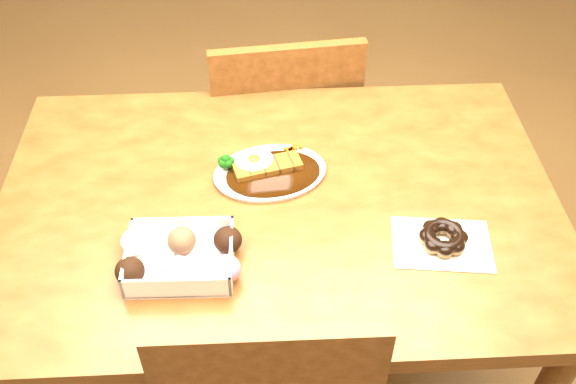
{
  "coord_description": "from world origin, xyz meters",
  "views": [
    {
      "loc": [
        -0.03,
        -0.96,
        1.72
      ],
      "look_at": [
        0.02,
        -0.04,
        0.81
      ],
      "focal_mm": 40.0,
      "sensor_mm": 36.0,
      "label": 1
    }
  ],
  "objects_px": {
    "donut_box": "(180,256)",
    "katsu_curry_plate": "(268,170)",
    "table": "(279,230)",
    "chair_far": "(282,137)",
    "pon_de_ring": "(443,238)"
  },
  "relations": [
    {
      "from": "table",
      "to": "pon_de_ring",
      "type": "relative_size",
      "value": 5.71
    },
    {
      "from": "katsu_curry_plate",
      "to": "donut_box",
      "type": "bearing_deg",
      "value": -124.73
    },
    {
      "from": "katsu_curry_plate",
      "to": "donut_box",
      "type": "distance_m",
      "value": 0.31
    },
    {
      "from": "chair_far",
      "to": "pon_de_ring",
      "type": "height_order",
      "value": "chair_far"
    },
    {
      "from": "katsu_curry_plate",
      "to": "pon_de_ring",
      "type": "xyz_separation_m",
      "value": [
        0.34,
        -0.22,
        0.01
      ]
    },
    {
      "from": "table",
      "to": "chair_far",
      "type": "bearing_deg",
      "value": 86.93
    },
    {
      "from": "donut_box",
      "to": "chair_far",
      "type": "bearing_deg",
      "value": 72.46
    },
    {
      "from": "donut_box",
      "to": "katsu_curry_plate",
      "type": "bearing_deg",
      "value": 55.27
    },
    {
      "from": "katsu_curry_plate",
      "to": "pon_de_ring",
      "type": "relative_size",
      "value": 1.3
    },
    {
      "from": "table",
      "to": "katsu_curry_plate",
      "type": "relative_size",
      "value": 4.39
    },
    {
      "from": "chair_far",
      "to": "pon_de_ring",
      "type": "xyz_separation_m",
      "value": [
        0.29,
        -0.68,
        0.29
      ]
    },
    {
      "from": "katsu_curry_plate",
      "to": "pon_de_ring",
      "type": "bearing_deg",
      "value": -33.31
    },
    {
      "from": "katsu_curry_plate",
      "to": "chair_far",
      "type": "bearing_deg",
      "value": 83.86
    },
    {
      "from": "katsu_curry_plate",
      "to": "table",
      "type": "bearing_deg",
      "value": -75.9
    },
    {
      "from": "table",
      "to": "donut_box",
      "type": "bearing_deg",
      "value": -138.69
    }
  ]
}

